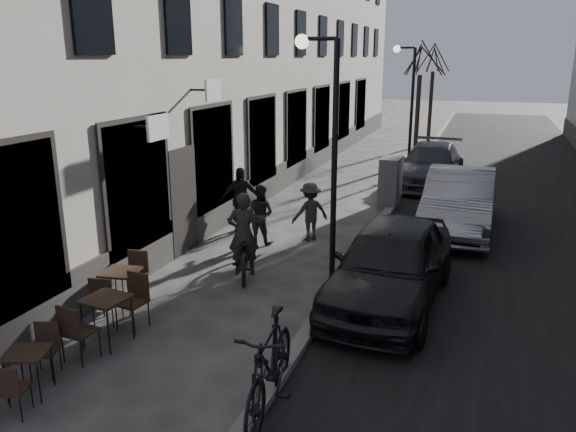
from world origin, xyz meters
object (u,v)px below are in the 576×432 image
Objects in this scene: bistro_set_c at (122,286)px; pedestrian_far at (240,199)px; bistro_set_b at (107,316)px; tree_near at (421,57)px; pedestrian_mid at (310,212)px; car_near at (391,264)px; streetlamp_near at (327,135)px; bistro_set_a at (29,368)px; streetlamp_far at (408,96)px; utility_cabinet at (390,182)px; moped at (270,366)px; car_far at (431,165)px; bicycle at (244,249)px; pedestrian_near at (260,214)px; car_mid at (459,201)px; tree_far at (434,57)px.

bistro_set_c is 0.90× the size of pedestrian_far.
bistro_set_b is at bearing -73.16° from bistro_set_c.
pedestrian_mid is (-1.22, -12.29, -3.89)m from tree_near.
pedestrian_mid is at bearing 132.62° from car_near.
streetlamp_near is 3.62× the size of bistro_set_a.
streetlamp_far reaches higher than bistro_set_c.
utility_cabinet is at bearing 56.96° from bistro_set_a.
streetlamp_far is 9.94m from pedestrian_far.
bistro_set_b is 0.75× the size of moped.
utility_cabinet is (3.11, 12.17, 0.39)m from bistro_set_a.
streetlamp_near is at bearing 71.82° from pedestrian_mid.
tree_near is 1.08× the size of car_far.
pedestrian_near reaches higher than bicycle.
bicycle is at bearing 83.14° from bistro_set_b.
streetlamp_near is 3.17m from bicycle.
tree_near is (0.07, 15.00, 1.50)m from streetlamp_near.
bistro_set_c is at bearing -153.90° from car_near.
utility_cabinet is 1.03× the size of pedestrian_near.
bistro_set_b is 1.06× the size of bistro_set_c.
car_near is at bearing 149.43° from bicycle.
pedestrian_far is (-2.06, 0.16, 0.12)m from pedestrian_mid.
streetlamp_near is 5.96m from car_mid.
bicycle is at bearing -97.19° from tree_near.
pedestrian_near is (0.54, 7.43, 0.36)m from bistro_set_a.
car_mid is at bearing -76.63° from tree_near.
car_far is at bearing -76.05° from tree_near.
pedestrian_near is 4.60m from car_near.
streetlamp_far reaches higher than moped.
utility_cabinet is at bearing -86.99° from streetlamp_far.
streetlamp_near is 5.23m from moped.
bistro_set_a is 0.87× the size of bistro_set_c.
tree_far is at bearing 64.99° from bistro_set_a.
bistro_set_c is at bearing -100.86° from tree_near.
pedestrian_near is at bearing 137.80° from streetlamp_near.
car_far is (1.10, -4.43, -3.90)m from tree_near.
pedestrian_far is at bearing -105.13° from tree_near.
bistro_set_a is at bearing -87.47° from bistro_set_b.
streetlamp_near reaches higher than car_near.
bistro_set_a is 12.57m from utility_cabinet.
pedestrian_near is 1.21m from pedestrian_far.
moped is (-1.95, -9.48, -0.16)m from car_mid.
streetlamp_near is at bearing 90.77° from moped.
streetlamp_far is 1.00× the size of car_mid.
utility_cabinet is at bearing 60.68° from bistro_set_c.
tree_far is at bearing -117.63° from bicycle.
pedestrian_mid is at bearing 83.06° from bistro_set_b.
moped is (3.81, -2.06, 0.20)m from bistro_set_c.
car_far is (1.17, 10.57, -2.40)m from streetlamp_near.
moped reaches higher than bicycle.
streetlamp_far is 7.87m from car_mid.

